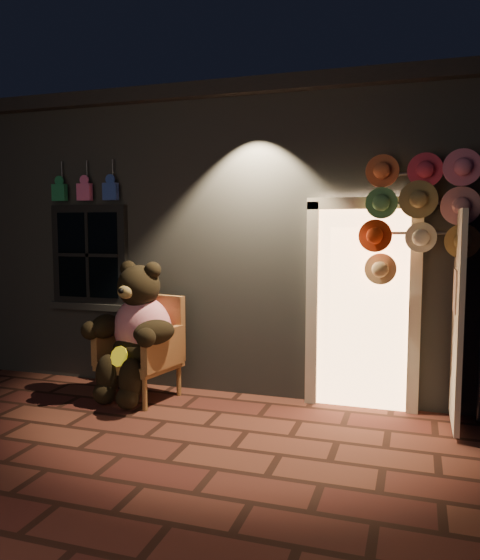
% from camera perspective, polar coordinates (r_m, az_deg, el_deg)
% --- Properties ---
extents(ground, '(60.00, 60.00, 0.00)m').
position_cam_1_polar(ground, '(5.03, -5.50, -16.55)').
color(ground, '#582C21').
rests_on(ground, ground).
extents(shop_building, '(7.30, 5.95, 3.51)m').
position_cam_1_polar(shop_building, '(8.46, 5.23, 4.53)').
color(shop_building, slate).
rests_on(shop_building, ground).
extents(wicker_armchair, '(0.89, 0.84, 1.12)m').
position_cam_1_polar(wicker_armchair, '(6.20, -9.93, -6.88)').
color(wicker_armchair, '#A3763F').
rests_on(wicker_armchair, ground).
extents(teddy_bear, '(1.07, 0.93, 1.50)m').
position_cam_1_polar(teddy_bear, '(6.05, -10.76, -5.27)').
color(teddy_bear, red).
rests_on(teddy_bear, ground).
extents(hat_rack, '(1.48, 0.22, 2.62)m').
position_cam_1_polar(hat_rack, '(5.55, 19.98, 6.84)').
color(hat_rack, '#59595E').
rests_on(hat_rack, ground).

